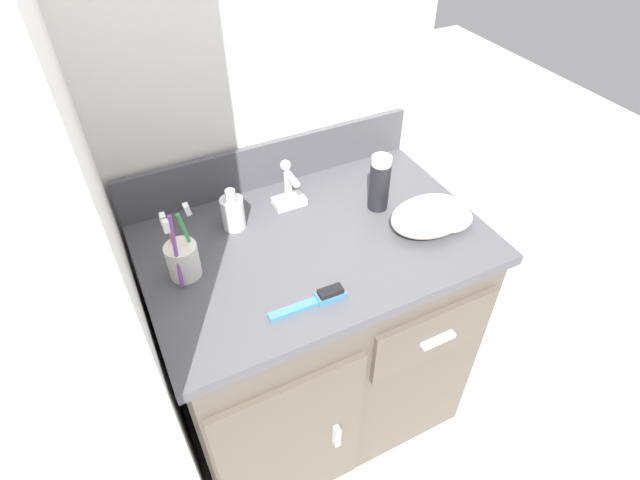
# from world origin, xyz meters

# --- Properties ---
(ground_plane) EXTENTS (6.00, 6.00, 0.00)m
(ground_plane) POSITION_xyz_m (0.00, 0.00, 0.00)
(ground_plane) COLOR beige
(wall_back) EXTENTS (1.06, 0.08, 2.20)m
(wall_back) POSITION_xyz_m (0.00, 0.34, 1.10)
(wall_back) COLOR silver
(wall_back) RESTS_ON ground_plane
(wall_left) EXTENTS (0.08, 0.66, 2.20)m
(wall_left) POSITION_xyz_m (-0.49, 0.00, 1.10)
(wall_left) COLOR silver
(wall_left) RESTS_ON ground_plane
(vanity) EXTENTS (0.88, 0.60, 0.82)m
(vanity) POSITION_xyz_m (-0.00, -0.00, 0.42)
(vanity) COLOR brown
(vanity) RESTS_ON ground_plane
(backsplash) EXTENTS (0.88, 0.02, 0.14)m
(backsplash) POSITION_xyz_m (0.00, 0.28, 0.89)
(backsplash) COLOR #4C4C51
(backsplash) RESTS_ON vanity
(sink_faucet) EXTENTS (0.09, 0.09, 0.14)m
(sink_faucet) POSITION_xyz_m (0.00, 0.16, 0.87)
(sink_faucet) COLOR silver
(sink_faucet) RESTS_ON vanity
(toothbrush_cup) EXTENTS (0.08, 0.10, 0.21)m
(toothbrush_cup) POSITION_xyz_m (-0.33, 0.03, 0.87)
(toothbrush_cup) COLOR white
(toothbrush_cup) RESTS_ON vanity
(soap_dispenser) EXTENTS (0.06, 0.06, 0.12)m
(soap_dispenser) POSITION_xyz_m (-0.17, 0.14, 0.87)
(soap_dispenser) COLOR white
(soap_dispenser) RESTS_ON vanity
(shaving_cream_can) EXTENTS (0.06, 0.06, 0.16)m
(shaving_cream_can) POSITION_xyz_m (0.22, 0.04, 0.90)
(shaving_cream_can) COLOR black
(shaving_cream_can) RESTS_ON vanity
(hairbrush) EXTENTS (0.19, 0.03, 0.03)m
(hairbrush) POSITION_xyz_m (-0.09, -0.20, 0.83)
(hairbrush) COLOR teal
(hairbrush) RESTS_ON vanity
(hand_towel) EXTENTS (0.23, 0.15, 0.08)m
(hand_towel) POSITION_xyz_m (0.30, -0.10, 0.86)
(hand_towel) COLOR beige
(hand_towel) RESTS_ON vanity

